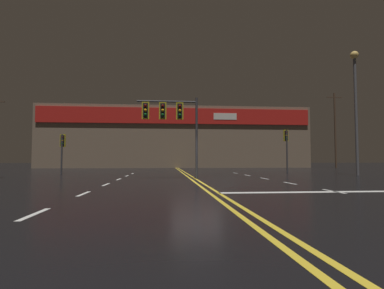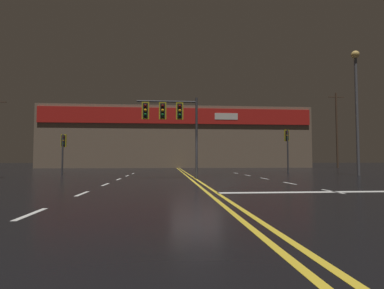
{
  "view_description": "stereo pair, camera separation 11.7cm",
  "coord_description": "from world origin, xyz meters",
  "px_view_note": "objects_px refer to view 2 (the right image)",
  "views": [
    {
      "loc": [
        -1.59,
        -15.24,
        1.07
      ],
      "look_at": [
        0.0,
        2.5,
        2.0
      ],
      "focal_mm": 28.0,
      "sensor_mm": 36.0,
      "label": 1
    },
    {
      "loc": [
        -1.48,
        -15.25,
        1.07
      ],
      "look_at": [
        0.0,
        2.5,
        2.0
      ],
      "focal_mm": 28.0,
      "sensor_mm": 36.0,
      "label": 2
    }
  ],
  "objects_px": {
    "traffic_signal_median": "(170,116)",
    "traffic_signal_corner_northwest": "(63,145)",
    "traffic_signal_corner_northeast": "(287,141)",
    "streetlight_median_approach": "(356,95)"
  },
  "relations": [
    {
      "from": "traffic_signal_median",
      "to": "traffic_signal_corner_northwest",
      "type": "height_order",
      "value": "traffic_signal_median"
    },
    {
      "from": "traffic_signal_corner_northwest",
      "to": "traffic_signal_corner_northeast",
      "type": "bearing_deg",
      "value": 1.65
    },
    {
      "from": "traffic_signal_corner_northeast",
      "to": "traffic_signal_corner_northwest",
      "type": "distance_m",
      "value": 18.39
    },
    {
      "from": "traffic_signal_median",
      "to": "traffic_signal_corner_northeast",
      "type": "relative_size",
      "value": 1.28
    },
    {
      "from": "traffic_signal_median",
      "to": "streetlight_median_approach",
      "type": "xyz_separation_m",
      "value": [
        13.22,
        2.86,
        2.1
      ]
    },
    {
      "from": "traffic_signal_corner_northeast",
      "to": "streetlight_median_approach",
      "type": "xyz_separation_m",
      "value": [
        3.15,
        -4.79,
        3.02
      ]
    },
    {
      "from": "traffic_signal_corner_northwest",
      "to": "streetlight_median_approach",
      "type": "xyz_separation_m",
      "value": [
        21.53,
        -4.27,
        3.45
      ]
    },
    {
      "from": "traffic_signal_median",
      "to": "traffic_signal_corner_northeast",
      "type": "distance_m",
      "value": 12.68
    },
    {
      "from": "traffic_signal_corner_northeast",
      "to": "traffic_signal_median",
      "type": "bearing_deg",
      "value": -142.79
    },
    {
      "from": "traffic_signal_corner_northeast",
      "to": "streetlight_median_approach",
      "type": "distance_m",
      "value": 6.48
    }
  ]
}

